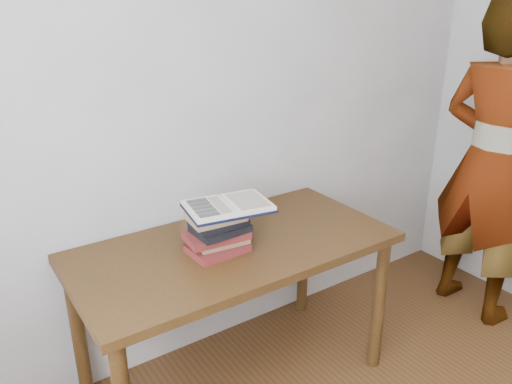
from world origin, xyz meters
TOP-DOWN VIEW (x-y plane):
  - desk at (-0.08, 1.38)m, footprint 1.39×0.70m
  - book_stack at (-0.17, 1.36)m, footprint 0.27×0.18m
  - open_book at (-0.11, 1.37)m, footprint 0.38×0.29m
  - reader at (1.42, 1.14)m, footprint 0.44×0.66m

SIDE VIEW (x-z plane):
  - desk at x=-0.08m, z-range 0.28..1.02m
  - book_stack at x=-0.17m, z-range 0.74..0.92m
  - reader at x=1.42m, z-range 0.00..1.79m
  - open_book at x=-0.11m, z-range 0.92..0.95m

